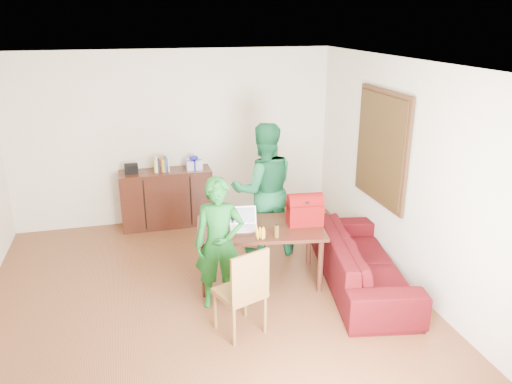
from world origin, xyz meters
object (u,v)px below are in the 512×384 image
object	(u,v)px
table	(260,233)
sofa	(362,261)
red_bag	(305,212)
chair	(241,307)
person_far	(264,190)
laptop	(244,225)
bottle	(277,230)
person_near	(219,244)

from	to	relation	value
table	sofa	world-z (taller)	table
red_bag	chair	bearing A→B (deg)	-131.68
person_far	sofa	world-z (taller)	person_far
person_far	laptop	bearing A→B (deg)	61.81
chair	bottle	world-z (taller)	chair
table	person_near	bearing A→B (deg)	-133.43
chair	sofa	xyz separation A→B (m)	(1.67, 0.58, 0.03)
bottle	laptop	bearing A→B (deg)	133.98
person_near	bottle	world-z (taller)	person_near
sofa	laptop	bearing A→B (deg)	83.56
laptop	red_bag	xyz separation A→B (m)	(0.76, -0.04, 0.11)
laptop	bottle	size ratio (longest dim) A/B	2.14
red_bag	sofa	distance (m)	0.92
person_far	bottle	world-z (taller)	person_far
table	person_far	size ratio (longest dim) A/B	0.90
red_bag	sofa	xyz separation A→B (m)	(0.63, -0.38, -0.56)
red_bag	sofa	size ratio (longest dim) A/B	0.19
laptop	person_far	bearing A→B (deg)	67.00
red_bag	person_far	bearing A→B (deg)	115.88
table	chair	world-z (taller)	chair
person_near	person_far	size ratio (longest dim) A/B	0.83
laptop	person_near	bearing A→B (deg)	-123.58
sofa	person_near	bearing A→B (deg)	100.83
sofa	table	bearing A→B (deg)	80.28
chair	sofa	size ratio (longest dim) A/B	0.45
person_near	bottle	xyz separation A→B (m)	(0.70, 0.11, 0.04)
bottle	red_bag	distance (m)	0.54
table	laptop	distance (m)	0.25
person_far	chair	bearing A→B (deg)	70.22
person_far	red_bag	xyz separation A→B (m)	(0.30, -0.80, -0.05)
person_far	laptop	size ratio (longest dim) A/B	5.19
chair	person_near	xyz separation A→B (m)	(-0.11, 0.57, 0.48)
person_far	table	bearing A→B (deg)	74.19
chair	laptop	distance (m)	1.15
person_far	sofa	xyz separation A→B (m)	(0.93, -1.19, -0.60)
table	person_far	distance (m)	0.85
table	laptop	bearing A→B (deg)	-167.00
person_near	sofa	bearing A→B (deg)	12.45
table	laptop	size ratio (longest dim) A/B	4.66
person_far	sofa	bearing A→B (deg)	130.81
person_far	sofa	distance (m)	1.63
person_far	laptop	distance (m)	0.91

